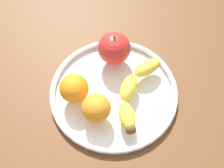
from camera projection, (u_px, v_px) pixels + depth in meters
ground_plane at (112, 99)px, 77.71cm from camera, size 129.56×129.56×4.00cm
fruit_bowl at (112, 93)px, 75.18cm from camera, size 28.73×28.73×1.80cm
banana at (133, 92)px, 72.43cm from camera, size 19.45×10.87×3.30cm
apple at (112, 48)px, 75.59cm from camera, size 7.50×7.50×8.30cm
orange_front_left at (94, 108)px, 68.88cm from camera, size 6.14×6.14×6.14cm
orange_back_left at (72, 88)px, 71.08cm from camera, size 6.34×6.34×6.34cm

